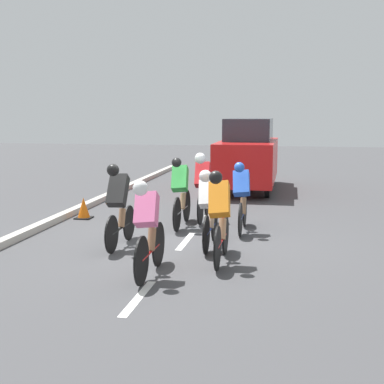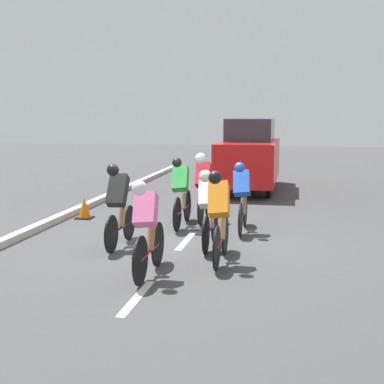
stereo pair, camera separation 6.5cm
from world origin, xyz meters
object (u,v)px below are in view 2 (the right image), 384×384
(cyclist_blue, at_px, (242,196))
(support_car, at_px, (250,155))
(cyclist_black, at_px, (119,203))
(cyclist_white, at_px, (209,207))
(cyclist_pink, at_px, (147,226))
(traffic_cone, at_px, (84,208))
(cyclist_green, at_px, (181,191))
(cyclist_orange, at_px, (220,215))
(cyclist_red, at_px, (203,185))

(cyclist_blue, relative_size, support_car, 0.36)
(cyclist_black, xyz_separation_m, cyclist_white, (-1.61, -0.23, -0.05))
(cyclist_pink, bearing_deg, traffic_cone, -56.68)
(cyclist_black, xyz_separation_m, cyclist_blue, (-2.05, -1.67, -0.05))
(support_car, bearing_deg, cyclist_pink, 85.70)
(cyclist_blue, distance_m, traffic_cone, 3.82)
(cyclist_green, distance_m, traffic_cone, 2.50)
(cyclist_pink, relative_size, cyclist_green, 0.96)
(cyclist_black, distance_m, cyclist_green, 2.05)
(cyclist_orange, xyz_separation_m, cyclist_red, (0.83, -3.29, 0.03))
(cyclist_red, xyz_separation_m, traffic_cone, (2.75, 0.21, -0.59))
(cyclist_black, xyz_separation_m, traffic_cone, (1.66, -2.41, -0.57))
(cyclist_black, relative_size, support_car, 0.37)
(cyclist_green, bearing_deg, cyclist_red, -116.96)
(cyclist_blue, height_order, cyclist_red, cyclist_red)
(support_car, bearing_deg, cyclist_red, 83.50)
(traffic_cone, bearing_deg, cyclist_red, -175.67)
(cyclist_red, height_order, cyclist_white, cyclist_red)
(cyclist_green, height_order, cyclist_red, cyclist_red)
(cyclist_black, height_order, support_car, support_car)
(cyclist_blue, distance_m, cyclist_green, 1.34)
(cyclist_orange, distance_m, cyclist_green, 2.84)
(support_car, bearing_deg, cyclist_green, 80.82)
(cyclist_green, height_order, traffic_cone, cyclist_green)
(cyclist_red, xyz_separation_m, support_car, (-0.59, -5.14, 0.29))
(support_car, bearing_deg, traffic_cone, 58.03)
(cyclist_blue, relative_size, cyclist_orange, 0.97)
(cyclist_blue, distance_m, cyclist_white, 1.51)
(cyclist_white, bearing_deg, cyclist_blue, -107.29)
(cyclist_orange, xyz_separation_m, cyclist_white, (0.32, -0.90, -0.04))
(cyclist_green, relative_size, cyclist_red, 1.04)
(cyclist_blue, bearing_deg, cyclist_pink, 71.75)
(cyclist_black, relative_size, cyclist_green, 0.95)
(support_car, bearing_deg, cyclist_white, 89.43)
(cyclist_green, bearing_deg, cyclist_pink, 93.92)
(cyclist_orange, bearing_deg, cyclist_blue, -93.20)
(cyclist_red, distance_m, traffic_cone, 2.82)
(cyclist_blue, distance_m, support_car, 6.11)
(cyclist_orange, distance_m, cyclist_pink, 1.33)
(cyclist_pink, distance_m, cyclist_white, 1.93)
(cyclist_black, distance_m, traffic_cone, 2.98)
(cyclist_white, height_order, support_car, support_car)
(cyclist_orange, relative_size, cyclist_green, 0.97)
(cyclist_pink, distance_m, support_car, 9.39)
(cyclist_black, relative_size, cyclist_red, 0.99)
(cyclist_white, distance_m, traffic_cone, 3.96)
(traffic_cone, bearing_deg, cyclist_pink, 123.32)
(cyclist_white, distance_m, support_car, 7.54)
(cyclist_orange, relative_size, support_car, 0.37)
(cyclist_blue, relative_size, cyclist_red, 0.98)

